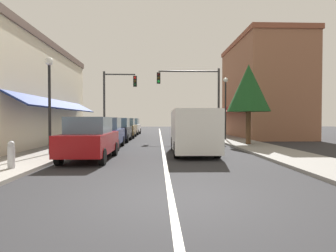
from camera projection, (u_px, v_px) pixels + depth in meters
ground_plane at (161, 139)px, 23.72m from camera, size 80.00×80.00×0.00m
sidewalk_left at (96, 138)px, 23.52m from camera, size 2.60×56.00×0.12m
sidewalk_right at (226, 138)px, 23.92m from camera, size 2.60×56.00×0.12m
lane_center_stripe at (161, 139)px, 23.72m from camera, size 0.14×52.00×0.01m
storefront_left_block at (9, 94)px, 17.30m from camera, size 6.65×14.20×6.46m
storefront_right_block at (263, 90)px, 25.95m from camera, size 6.55×10.20×8.84m
parked_car_nearest_left at (90, 139)px, 11.51m from camera, size 1.82×4.12×1.77m
parked_car_second_left at (106, 133)px, 16.09m from camera, size 1.84×4.13×1.77m
parked_car_third_left at (118, 130)px, 21.15m from camera, size 1.78×4.10×1.77m
parked_car_far_left at (126, 128)px, 25.48m from camera, size 1.81×4.11×1.77m
parked_car_distant_left at (132, 126)px, 30.77m from camera, size 1.87×4.14×1.77m
van_in_lane at (193, 130)px, 13.64m from camera, size 2.05×5.20×2.12m
traffic_signal_mast_arm at (198, 91)px, 23.25m from camera, size 5.25×0.50×5.90m
traffic_signal_left_corner at (115, 95)px, 23.62m from camera, size 2.86×0.50×5.71m
street_lamp_left_near at (49, 89)px, 12.55m from camera, size 0.36×0.36×4.44m
street_lamp_right_mid at (226, 98)px, 21.71m from camera, size 0.36×0.36×4.90m
tree_right_near at (249, 88)px, 17.56m from camera, size 2.68×2.68×5.11m
fire_hydrant at (11, 155)px, 8.89m from camera, size 0.22×0.22×0.87m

